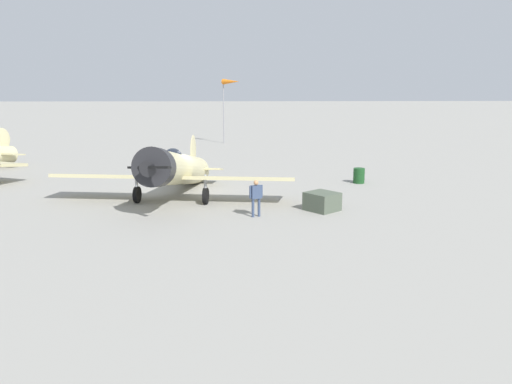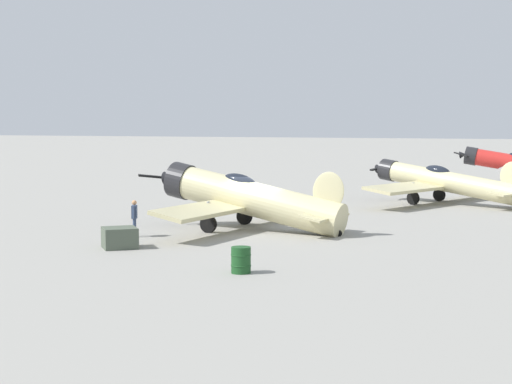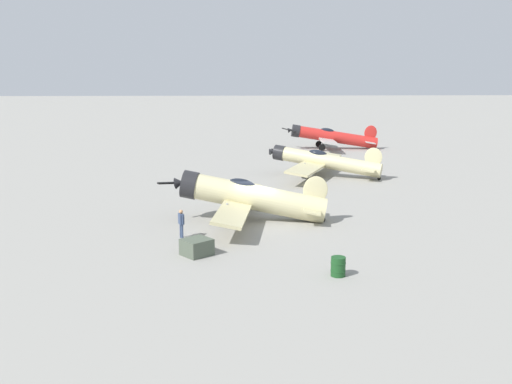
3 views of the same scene
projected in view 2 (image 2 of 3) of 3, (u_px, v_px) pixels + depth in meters
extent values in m
plane|color=gray|center=(256.00, 231.00, 38.28)|extent=(400.00, 400.00, 0.00)
cylinder|color=beige|center=(256.00, 200.00, 38.16)|extent=(8.93, 2.77, 3.09)
cylinder|color=#232326|center=(181.00, 181.00, 40.03)|extent=(1.41, 1.86, 1.85)
cone|color=#232326|center=(170.00, 178.00, 40.33)|extent=(0.76, 0.80, 0.80)
cube|color=black|center=(168.00, 178.00, 40.40)|extent=(2.26, 2.15, 0.45)
ellipsoid|color=black|center=(240.00, 181.00, 38.49)|extent=(1.88, 1.00, 0.97)
cube|color=#C6BC89|center=(237.00, 204.00, 38.67)|extent=(3.31, 12.06, 0.48)
ellipsoid|color=beige|center=(328.00, 191.00, 36.40)|extent=(1.79, 0.36, 1.99)
cube|color=#C6BC89|center=(324.00, 215.00, 36.59)|extent=(1.55, 3.52, 0.29)
cylinder|color=#999BA0|center=(208.00, 213.00, 37.45)|extent=(0.14, 0.14, 1.04)
cylinder|color=black|center=(208.00, 224.00, 37.49)|extent=(0.82, 0.31, 0.80)
cylinder|color=#999BA0|center=(244.00, 206.00, 40.42)|extent=(0.14, 0.14, 1.04)
cylinder|color=black|center=(244.00, 216.00, 40.47)|extent=(0.82, 0.31, 0.80)
cylinder|color=black|center=(339.00, 233.00, 36.32)|extent=(0.29, 0.14, 0.28)
cylinder|color=beige|center=(451.00, 182.00, 49.82)|extent=(9.18, 4.78, 2.39)
cylinder|color=#232326|center=(389.00, 170.00, 52.81)|extent=(1.50, 1.65, 1.44)
cone|color=#232326|center=(381.00, 168.00, 53.25)|extent=(0.78, 0.75, 0.62)
cube|color=black|center=(379.00, 168.00, 53.35)|extent=(0.59, 2.73, 0.20)
ellipsoid|color=black|center=(438.00, 171.00, 50.40)|extent=(1.93, 1.38, 0.89)
cube|color=#C6BC89|center=(435.00, 185.00, 50.60)|extent=(6.66, 12.35, 0.42)
ellipsoid|color=beige|center=(512.00, 176.00, 47.10)|extent=(1.61, 0.76, 1.81)
cube|color=#C6BC89|center=(509.00, 193.00, 47.32)|extent=(2.33, 3.56, 0.24)
cylinder|color=#999BA0|center=(413.00, 190.00, 49.90)|extent=(0.14, 0.14, 0.96)
cylinder|color=black|center=(413.00, 198.00, 49.94)|extent=(0.82, 0.49, 0.80)
cylinder|color=#999BA0|center=(439.00, 187.00, 52.11)|extent=(0.14, 0.14, 0.96)
cylinder|color=black|center=(439.00, 195.00, 52.15)|extent=(0.82, 0.49, 0.80)
cylinder|color=#232326|center=(471.00, 156.00, 67.74)|extent=(1.17, 1.50, 1.58)
cone|color=#232326|center=(463.00, 155.00, 67.98)|extent=(0.66, 0.63, 0.69)
cube|color=black|center=(461.00, 155.00, 68.04)|extent=(1.51, 2.56, 0.34)
cylinder|color=#999BA0|center=(506.00, 173.00, 65.25)|extent=(0.14, 0.14, 1.09)
cylinder|color=black|center=(506.00, 180.00, 65.30)|extent=(0.81, 0.23, 0.80)
cylinder|color=#999BA0|center=(510.00, 171.00, 68.16)|extent=(0.14, 0.14, 1.09)
cylinder|color=black|center=(510.00, 177.00, 68.21)|extent=(0.81, 0.23, 0.80)
cylinder|color=#384766|center=(134.00, 228.00, 36.06)|extent=(0.12, 0.12, 0.81)
cylinder|color=#384766|center=(135.00, 227.00, 36.34)|extent=(0.12, 0.12, 0.81)
cube|color=#384766|center=(134.00, 212.00, 36.14)|extent=(0.37, 0.49, 0.58)
sphere|color=tan|center=(134.00, 203.00, 36.10)|extent=(0.21, 0.21, 0.21)
cylinder|color=#384766|center=(134.00, 212.00, 35.87)|extent=(0.09, 0.09, 0.54)
cylinder|color=#384766|center=(135.00, 211.00, 36.41)|extent=(0.09, 0.09, 0.54)
cube|color=#4C5647|center=(120.00, 238.00, 32.98)|extent=(1.81, 1.80, 0.83)
cylinder|color=#19471E|center=(241.00, 260.00, 27.58)|extent=(0.66, 0.66, 0.89)
torus|color=#19471E|center=(241.00, 255.00, 27.56)|extent=(0.70, 0.70, 0.04)
torus|color=#19471E|center=(241.00, 265.00, 27.59)|extent=(0.70, 0.70, 0.04)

